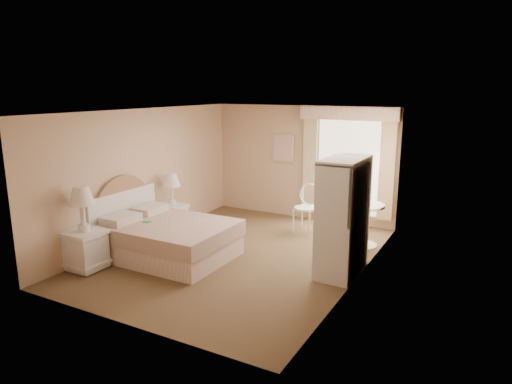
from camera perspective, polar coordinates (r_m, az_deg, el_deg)
The scene contains 9 objects.
room at distance 7.75m, azimuth -2.14°, elevation 0.80°, with size 4.21×5.51×2.51m.
window at distance 9.72m, azimuth 11.31°, elevation 3.58°, with size 2.05×0.22×2.51m.
framed_art at distance 10.28m, azimuth 3.43°, elevation 5.48°, with size 0.52×0.04×0.62m.
bed at distance 8.11m, azimuth -11.33°, elevation -5.51°, with size 2.12×1.64×1.45m.
nightstand_near at distance 7.82m, azimuth -20.58°, elevation -5.56°, with size 0.56×0.56×1.35m.
nightstand_far at distance 9.34m, azimuth -10.40°, elevation -2.34°, with size 0.50×0.50×1.20m.
round_table at distance 8.62m, azimuth 13.22°, elevation -3.18°, with size 0.76×0.76×0.80m.
cafe_chair at distance 9.33m, azimuth 6.45°, elevation -1.49°, with size 0.51×0.51×0.98m.
armoire at distance 7.26m, azimuth 10.84°, elevation -4.22°, with size 0.55×1.11×1.84m.
Camera 1 is at (3.87, -6.51, 2.88)m, focal length 32.00 mm.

